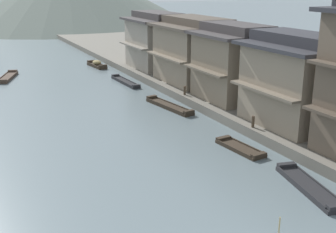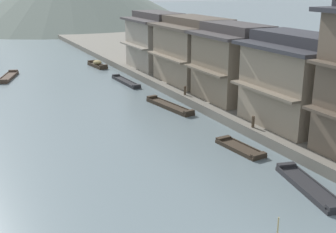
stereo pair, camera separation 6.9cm
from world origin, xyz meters
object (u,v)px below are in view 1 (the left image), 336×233
Objects in this scene: house_waterfront_second at (298,80)px; mooring_post_dock_mid at (253,122)px; boat_moored_far at (169,106)px; boat_midriver_drifting at (240,148)px; boat_midriver_upstream at (125,82)px; house_waterfront_tall at (234,63)px; boat_moored_nearest at (7,77)px; boat_moored_second at (309,187)px; house_waterfront_narrow at (196,50)px; house_waterfront_far at (157,41)px; mooring_post_dock_far at (185,90)px; boat_moored_third at (97,64)px.

house_waterfront_second reaches higher than mooring_post_dock_mid.
boat_midriver_drifting is (-0.15, -10.31, -0.03)m from boat_moored_far.
boat_midriver_upstream is 0.90× the size of house_waterfront_tall.
boat_moored_second is (10.55, -34.08, -0.01)m from boat_moored_nearest.
house_waterfront_narrow is (16.12, -12.50, 3.52)m from boat_moored_nearest.
house_waterfront_far is (-0.33, 8.20, 0.01)m from house_waterfront_narrow.
house_waterfront_second is 7.39m from house_waterfront_tall.
house_waterfront_narrow reaches higher than boat_midriver_drifting.
mooring_post_dock_far is at bearing -77.73° from boat_midriver_upstream.
boat_moored_second is 22.57m from house_waterfront_narrow.
mooring_post_dock_far is (2.00, -19.03, 0.75)m from boat_moored_third.
mooring_post_dock_far is (2.00, -9.20, 0.92)m from boat_midriver_upstream.
boat_midriver_drifting is 0.58× the size of house_waterfront_tall.
house_waterfront_second is (5.12, -19.40, 3.54)m from boat_midriver_upstream.
house_waterfront_narrow is (0.35, 14.50, -0.01)m from house_waterfront_second.
house_waterfront_tall reaches higher than boat_midriver_drifting.
boat_moored_nearest is at bearing -168.15° from boat_moored_third.
boat_midriver_upstream is at bearing 90.12° from boat_moored_far.
boat_moored_far reaches higher than boat_midriver_drifting.
house_waterfront_tall is at bearing 90.38° from house_waterfront_second.
boat_midriver_drifting is (-0.02, 5.96, -0.02)m from boat_moored_second.
mooring_post_dock_mid is at bearing -90.00° from mooring_post_dock_far.
mooring_post_dock_mid is at bearing 74.51° from boat_moored_second.
boat_moored_far is at bearing -59.04° from boat_moored_nearest.
boat_moored_far is 10.21m from boat_midriver_upstream.
boat_moored_second is at bearing -105.49° from mooring_post_dock_mid.
house_waterfront_second reaches higher than boat_moored_third.
house_waterfront_tall and house_waterfront_far have the same top height.
house_waterfront_far is 22.56m from mooring_post_dock_mid.
house_waterfront_narrow is at bearing -87.66° from house_waterfront_far.
mooring_post_dock_mid is (2.00, -18.89, 0.94)m from boat_midriver_upstream.
boat_moored_third is 22.68m from house_waterfront_tall.
house_waterfront_second reaches higher than boat_moored_nearest.
boat_moored_far is 8.38m from house_waterfront_narrow.
boat_moored_second is 17.44m from mooring_post_dock_far.
house_waterfront_second is at bearing 12.03° from boat_midriver_drifting.
mooring_post_dock_mid is at bearing -103.92° from house_waterfront_narrow.
boat_moored_second is 36.31m from boat_moored_third.
boat_moored_far is 0.90× the size of house_waterfront_tall.
boat_moored_second is 0.89× the size of boat_moored_far.
boat_moored_nearest is 0.71× the size of house_waterfront_far.
house_waterfront_second is at bearing -61.01° from boat_moored_far.
boat_moored_far is at bearing -89.88° from boat_midriver_upstream.
house_waterfront_second is (5.12, -29.23, 3.37)m from boat_moored_third.
mooring_post_dock_mid is at bearing 37.48° from boat_midriver_drifting.
mooring_post_dock_far is (2.10, 17.29, 0.92)m from boat_moored_second.
house_waterfront_far is at bearing 92.34° from house_waterfront_narrow.
house_waterfront_second is (5.22, 7.08, 3.54)m from boat_moored_second.
boat_moored_third is 28.80m from mooring_post_dock_mid.
house_waterfront_second is at bearing 53.59° from boat_moored_second.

